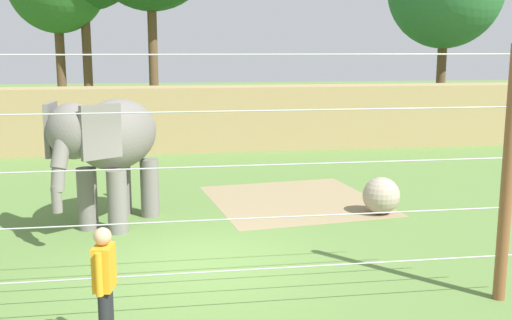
# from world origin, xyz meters

# --- Properties ---
(ground_plane) EXTENTS (120.00, 120.00, 0.00)m
(ground_plane) POSITION_xyz_m (0.00, 0.00, 0.00)
(ground_plane) COLOR #5B7F3D
(dirt_patch) EXTENTS (4.60, 4.87, 0.01)m
(dirt_patch) POSITION_xyz_m (2.62, 4.28, 0.00)
(dirt_patch) COLOR #937F5B
(dirt_patch) RESTS_ON ground
(embankment_wall) EXTENTS (36.00, 1.80, 2.41)m
(embankment_wall) POSITION_xyz_m (0.00, 12.70, 1.21)
(embankment_wall) COLOR tan
(embankment_wall) RESTS_ON ground
(elephant) EXTENTS (2.61, 3.45, 2.80)m
(elephant) POSITION_xyz_m (-1.78, 2.70, 1.86)
(elephant) COLOR slate
(elephant) RESTS_ON ground
(enrichment_ball) EXTENTS (0.87, 0.87, 0.87)m
(enrichment_ball) POSITION_xyz_m (4.36, 2.74, 0.43)
(enrichment_ball) COLOR tan
(enrichment_ball) RESTS_ON ground
(cable_fence) EXTENTS (9.82, 0.18, 3.90)m
(cable_fence) POSITION_xyz_m (0.00, -2.28, 1.97)
(cable_fence) COLOR brown
(cable_fence) RESTS_ON ground
(zookeeper) EXTENTS (0.28, 0.59, 1.67)m
(zookeeper) POSITION_xyz_m (-1.44, -3.12, 0.93)
(zookeeper) COLOR #232328
(zookeeper) RESTS_ON ground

